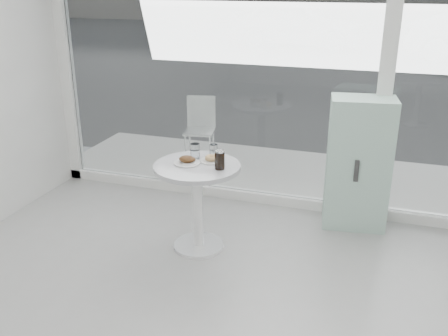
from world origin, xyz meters
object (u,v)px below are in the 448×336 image
(patio_chair, at_px, (200,125))
(cola_glass, at_px, (220,160))
(plate_fritter, at_px, (187,161))
(water_tumbler_b, at_px, (214,152))
(plate_donut, at_px, (212,159))
(mint_cabinet, at_px, (358,164))
(main_table, at_px, (197,189))
(water_tumbler_a, at_px, (195,152))
(car_white, at_px, (297,23))

(patio_chair, bearing_deg, cola_glass, -76.87)
(plate_fritter, bearing_deg, water_tumbler_b, 54.37)
(plate_donut, bearing_deg, mint_cabinet, 33.75)
(patio_chair, bearing_deg, water_tumbler_b, -77.47)
(main_table, height_order, water_tumbler_a, water_tumbler_a)
(car_white, bearing_deg, water_tumbler_b, -166.78)
(plate_fritter, distance_m, water_tumbler_b, 0.27)
(mint_cabinet, xyz_separation_m, cola_glass, (-1.03, -0.91, 0.23))
(mint_cabinet, xyz_separation_m, water_tumbler_b, (-1.17, -0.67, 0.21))
(plate_donut, distance_m, water_tumbler_b, 0.11)
(plate_fritter, xyz_separation_m, water_tumbler_a, (0.01, 0.14, 0.03))
(main_table, relative_size, cola_glass, 4.98)
(patio_chair, xyz_separation_m, water_tumbler_a, (0.63, -1.78, 0.31))
(mint_cabinet, distance_m, plate_fritter, 1.60)
(water_tumbler_a, xyz_separation_m, water_tumbler_b, (0.14, 0.07, -0.01))
(main_table, distance_m, plate_donut, 0.28)
(water_tumbler_b, height_order, cola_glass, cola_glass)
(patio_chair, bearing_deg, car_white, 82.79)
(car_white, distance_m, water_tumbler_b, 13.47)
(main_table, xyz_separation_m, plate_fritter, (-0.08, -0.00, 0.25))
(mint_cabinet, relative_size, cola_glass, 7.93)
(water_tumbler_b, distance_m, cola_glass, 0.28)
(main_table, xyz_separation_m, car_white, (-1.66, 13.57, 0.22))
(patio_chair, distance_m, plate_donut, 2.00)
(plate_donut, xyz_separation_m, water_tumbler_b, (-0.02, 0.10, 0.03))
(plate_donut, xyz_separation_m, water_tumbler_a, (-0.16, 0.03, 0.04))
(plate_donut, bearing_deg, cola_glass, -50.42)
(main_table, xyz_separation_m, water_tumbler_a, (-0.07, 0.14, 0.28))
(plate_donut, relative_size, water_tumbler_a, 1.52)
(mint_cabinet, relative_size, water_tumbler_a, 9.49)
(car_white, bearing_deg, cola_glass, -166.34)
(plate_fritter, bearing_deg, car_white, 96.61)
(main_table, xyz_separation_m, water_tumbler_b, (0.07, 0.21, 0.27))
(mint_cabinet, height_order, car_white, car_white)
(plate_fritter, height_order, water_tumbler_b, water_tumbler_b)
(mint_cabinet, bearing_deg, plate_fritter, -154.30)
(car_white, height_order, water_tumbler_a, car_white)
(mint_cabinet, bearing_deg, patio_chair, 143.79)
(car_white, xyz_separation_m, water_tumbler_b, (1.73, -13.36, 0.05))
(main_table, height_order, car_white, car_white)
(mint_cabinet, bearing_deg, water_tumbler_a, -158.61)
(patio_chair, distance_m, water_tumbler_a, 1.92)
(main_table, relative_size, plate_donut, 3.92)
(mint_cabinet, bearing_deg, cola_glass, -146.48)
(patio_chair, relative_size, water_tumbler_a, 6.30)
(mint_cabinet, xyz_separation_m, plate_donut, (-1.15, -0.77, 0.18))
(water_tumbler_a, bearing_deg, car_white, 96.73)
(main_table, height_order, plate_fritter, plate_fritter)
(water_tumbler_a, bearing_deg, plate_fritter, -94.98)
(main_table, bearing_deg, car_white, 96.96)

